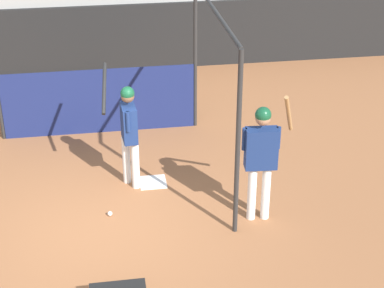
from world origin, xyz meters
The scene contains 7 objects.
ground_plane centered at (0.00, 0.00, 0.00)m, with size 60.00×60.00×0.00m, color #935B38.
outfield_wall centered at (0.00, 6.58, 0.78)m, with size 24.00×0.12×1.57m.
batting_cage centered at (0.15, 2.61, 1.22)m, with size 3.74×3.71×2.84m.
home_plate centered at (0.93, 1.18, 0.01)m, with size 0.44×0.44×0.02m.
player_batter centered at (0.57, 1.19, 1.06)m, with size 0.56×0.92×1.94m.
player_waiting centered at (2.41, -0.10, 1.13)m, with size 0.80×0.50×2.10m.
baseball centered at (0.18, 0.31, 0.04)m, with size 0.07×0.07×0.07m.
Camera 1 is at (0.13, -8.00, 5.50)m, focal length 60.00 mm.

